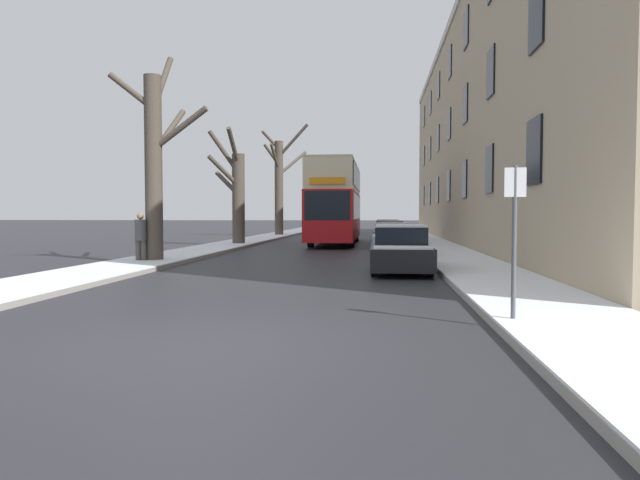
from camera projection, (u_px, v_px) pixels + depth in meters
The scene contains 16 objects.
ground_plane at pixel (188, 346), 7.53m from camera, with size 320.00×320.00×0.00m, color #28282D.
sidewalk_left at pixel (302, 230), 60.76m from camera, with size 2.51×130.00×0.16m.
sidewalk_right at pixel (406, 230), 59.65m from camera, with size 2.51×130.00×0.16m.
terrace_facade_right at pixel (528, 128), 33.45m from camera, with size 9.10×49.57×13.64m.
bare_tree_left_0 at pixel (155, 161), 19.90m from camera, with size 3.53×2.56×7.48m.
bare_tree_left_1 at pixel (236, 193), 31.29m from camera, with size 1.92×2.84×6.30m.
bare_tree_left_2 at pixel (280, 182), 44.69m from camera, with size 3.78×3.85×8.73m.
double_decker_bus at pixel (336, 199), 33.49m from camera, with size 2.52×11.75×4.65m.
parked_car_0 at pixel (400, 250), 17.19m from camera, with size 1.76×4.27×1.43m.
parked_car_1 at pixel (395, 242), 22.82m from camera, with size 1.69×4.10×1.33m.
parked_car_2 at pixel (391, 237), 28.06m from camera, with size 1.83×3.94×1.34m.
parked_car_3 at pixel (389, 233), 33.17m from camera, with size 1.82×3.90×1.37m.
parked_car_4 at pixel (388, 231), 38.21m from camera, with size 1.69×4.35×1.40m.
oncoming_van at pixel (329, 219), 50.95m from camera, with size 2.07×5.07×2.43m.
pedestrian_left_sidewalk at pixel (141, 236), 19.65m from camera, with size 0.39×0.39×1.79m.
street_sign_post at pixel (514, 235), 8.59m from camera, with size 0.32×0.07×2.47m.
Camera 1 is at (2.49, -7.25, 1.74)m, focal length 32.00 mm.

